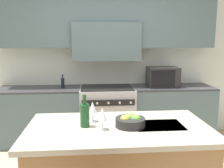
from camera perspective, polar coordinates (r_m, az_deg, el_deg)
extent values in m
cube|color=silver|center=(4.37, -1.49, 5.75)|extent=(10.00, 0.06, 2.70)
cube|color=#4C6066|center=(4.16, -1.37, 14.15)|extent=(3.54, 0.34, 0.85)
cube|color=#4C6066|center=(4.12, -1.32, 9.67)|extent=(1.09, 0.40, 0.60)
cube|color=#4C6066|center=(4.28, -16.20, -7.17)|extent=(1.33, 0.62, 0.88)
cube|color=#333338|center=(4.17, -16.51, -1.17)|extent=(1.33, 0.62, 0.03)
cube|color=#4C6066|center=(4.41, 13.41, -6.53)|extent=(1.33, 0.62, 0.88)
cube|color=#333338|center=(4.30, 13.65, -0.71)|extent=(1.33, 0.62, 0.03)
cube|color=#B7B7BC|center=(4.18, -1.15, -7.00)|extent=(0.87, 0.66, 0.91)
cube|color=black|center=(4.07, -1.17, -0.81)|extent=(0.84, 0.61, 0.01)
cube|color=black|center=(3.77, -0.83, -4.32)|extent=(0.80, 0.02, 0.09)
cylinder|color=silver|center=(3.75, -6.03, -4.45)|extent=(0.04, 0.02, 0.04)
cylinder|color=silver|center=(3.75, -3.42, -4.41)|extent=(0.04, 0.02, 0.04)
cylinder|color=silver|center=(3.76, -0.82, -4.36)|extent=(0.04, 0.02, 0.04)
cylinder|color=silver|center=(3.77, 1.77, -4.31)|extent=(0.04, 0.02, 0.04)
cylinder|color=silver|center=(3.80, 4.33, -4.24)|extent=(0.04, 0.02, 0.04)
cube|color=black|center=(4.22, 11.49, 1.62)|extent=(0.50, 0.37, 0.32)
cube|color=black|center=(4.03, 11.63, 1.22)|extent=(0.39, 0.01, 0.27)
cube|color=#B2A893|center=(2.30, 1.49, -10.14)|extent=(1.65, 0.92, 0.04)
cube|color=#2D2D30|center=(2.36, 10.63, -9.33)|extent=(0.44, 0.32, 0.01)
cylinder|color=#B2B2B7|center=(2.53, 9.49, -7.84)|extent=(0.02, 0.02, 0.00)
cylinder|color=#194723|center=(2.26, -6.24, -7.17)|extent=(0.08, 0.08, 0.21)
cylinder|color=#194723|center=(2.22, -6.31, -3.55)|extent=(0.03, 0.03, 0.09)
cylinder|color=white|center=(2.21, -2.20, -10.29)|extent=(0.07, 0.07, 0.01)
cylinder|color=white|center=(2.19, -2.21, -9.25)|extent=(0.01, 0.01, 0.08)
cone|color=white|center=(2.16, -2.22, -6.88)|extent=(0.08, 0.08, 0.11)
cylinder|color=white|center=(2.42, -4.41, -8.46)|extent=(0.07, 0.07, 0.01)
cylinder|color=white|center=(2.41, -4.42, -7.50)|extent=(0.01, 0.01, 0.08)
cone|color=white|center=(2.38, -4.46, -5.32)|extent=(0.08, 0.08, 0.11)
cylinder|color=black|center=(2.27, 4.19, -8.71)|extent=(0.27, 0.27, 0.08)
sphere|color=gold|center=(2.26, 2.90, -8.05)|extent=(0.08, 0.08, 0.08)
sphere|color=#66A83D|center=(2.27, 5.48, -7.99)|extent=(0.09, 0.09, 0.09)
sphere|color=#66A83D|center=(2.30, 4.04, -7.75)|extent=(0.10, 0.10, 0.10)
cylinder|color=black|center=(4.14, -11.20, 0.25)|extent=(0.06, 0.06, 0.15)
cylinder|color=black|center=(4.12, -11.25, 1.74)|extent=(0.02, 0.02, 0.07)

